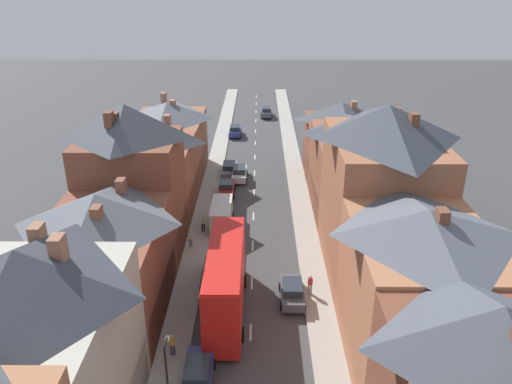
{
  "coord_description": "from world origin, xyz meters",
  "views": [
    {
      "loc": [
        0.56,
        -15.85,
        23.03
      ],
      "look_at": [
        0.26,
        30.75,
        2.41
      ],
      "focal_mm": 35.0,
      "sensor_mm": 36.0,
      "label": 1
    }
  ],
  "objects_px": {
    "delivery_van": "(222,214)",
    "car_parked_left_b": "(213,273)",
    "pedestrian_mid_left": "(310,284)",
    "car_near_silver": "(266,112)",
    "pedestrian_near_right": "(172,344)",
    "pedestrian_mid_right": "(191,238)",
    "car_parked_right_b": "(239,173)",
    "street_lamp": "(168,380)",
    "double_decker_bus_lead": "(226,280)",
    "car_far_grey": "(226,188)",
    "car_parked_left_a": "(198,375)",
    "car_mid_black": "(235,131)",
    "car_mid_white": "(229,169)",
    "pedestrian_far_left": "(203,223)",
    "car_near_blue": "(292,291)"
  },
  "relations": [
    {
      "from": "delivery_van",
      "to": "car_parked_left_b",
      "type": "bearing_deg",
      "value": -90.0
    },
    {
      "from": "car_parked_left_b",
      "to": "pedestrian_mid_left",
      "type": "height_order",
      "value": "pedestrian_mid_left"
    },
    {
      "from": "car_near_silver",
      "to": "pedestrian_near_right",
      "type": "relative_size",
      "value": 2.68
    },
    {
      "from": "pedestrian_mid_left",
      "to": "pedestrian_mid_right",
      "type": "distance_m",
      "value": 12.37
    },
    {
      "from": "car_parked_right_b",
      "to": "street_lamp",
      "type": "relative_size",
      "value": 0.8
    },
    {
      "from": "car_near_silver",
      "to": "delivery_van",
      "type": "distance_m",
      "value": 41.03
    },
    {
      "from": "double_decker_bus_lead",
      "to": "car_far_grey",
      "type": "distance_m",
      "value": 21.34
    },
    {
      "from": "car_parked_left_a",
      "to": "car_mid_black",
      "type": "distance_m",
      "value": 50.31
    },
    {
      "from": "car_mid_white",
      "to": "car_far_grey",
      "type": "height_order",
      "value": "car_far_grey"
    },
    {
      "from": "double_decker_bus_lead",
      "to": "car_far_grey",
      "type": "height_order",
      "value": "double_decker_bus_lead"
    },
    {
      "from": "car_parked_left_b",
      "to": "car_parked_right_b",
      "type": "distance_m",
      "value": 21.89
    },
    {
      "from": "car_near_silver",
      "to": "pedestrian_mid_left",
      "type": "xyz_separation_m",
      "value": [
        2.72,
        -52.16,
        0.19
      ]
    },
    {
      "from": "pedestrian_far_left",
      "to": "street_lamp",
      "type": "bearing_deg",
      "value": -88.61
    },
    {
      "from": "car_parked_left_b",
      "to": "car_near_blue",
      "type": "bearing_deg",
      "value": -20.86
    },
    {
      "from": "car_parked_left_b",
      "to": "car_mid_white",
      "type": "xyz_separation_m",
      "value": [
        -0.0,
        23.25,
        -0.03
      ]
    },
    {
      "from": "car_far_grey",
      "to": "car_parked_right_b",
      "type": "bearing_deg",
      "value": 74.12
    },
    {
      "from": "pedestrian_far_left",
      "to": "double_decker_bus_lead",
      "type": "bearing_deg",
      "value": -76.44
    },
    {
      "from": "pedestrian_near_right",
      "to": "car_parked_left_b",
      "type": "bearing_deg",
      "value": 77.37
    },
    {
      "from": "car_near_blue",
      "to": "car_parked_right_b",
      "type": "height_order",
      "value": "car_parked_right_b"
    },
    {
      "from": "pedestrian_mid_right",
      "to": "street_lamp",
      "type": "height_order",
      "value": "street_lamp"
    },
    {
      "from": "car_near_silver",
      "to": "car_parked_left_a",
      "type": "xyz_separation_m",
      "value": [
        -4.9,
        -61.46,
        -0.01
      ]
    },
    {
      "from": "car_near_blue",
      "to": "pedestrian_far_left",
      "type": "bearing_deg",
      "value": 126.15
    },
    {
      "from": "car_parked_right_b",
      "to": "pedestrian_far_left",
      "type": "xyz_separation_m",
      "value": [
        -2.99,
        -13.42,
        0.19
      ]
    },
    {
      "from": "street_lamp",
      "to": "car_parked_left_b",
      "type": "bearing_deg",
      "value": 85.25
    },
    {
      "from": "double_decker_bus_lead",
      "to": "car_parked_left_a",
      "type": "relative_size",
      "value": 2.4
    },
    {
      "from": "car_mid_black",
      "to": "delivery_van",
      "type": "relative_size",
      "value": 0.76
    },
    {
      "from": "car_near_blue",
      "to": "car_parked_left_b",
      "type": "distance_m",
      "value": 6.64
    },
    {
      "from": "car_near_silver",
      "to": "car_far_grey",
      "type": "xyz_separation_m",
      "value": [
        -4.9,
        -33.18,
        -0.01
      ]
    },
    {
      "from": "car_near_silver",
      "to": "car_parked_left_b",
      "type": "distance_m",
      "value": 50.71
    },
    {
      "from": "car_far_grey",
      "to": "street_lamp",
      "type": "distance_m",
      "value": 31.25
    },
    {
      "from": "car_mid_white",
      "to": "pedestrian_mid_left",
      "type": "height_order",
      "value": "pedestrian_mid_left"
    },
    {
      "from": "pedestrian_mid_left",
      "to": "pedestrian_near_right",
      "type": "bearing_deg",
      "value": -144.27
    },
    {
      "from": "car_mid_black",
      "to": "pedestrian_near_right",
      "type": "height_order",
      "value": "pedestrian_near_right"
    },
    {
      "from": "car_mid_white",
      "to": "car_parked_right_b",
      "type": "distance_m",
      "value": 1.91
    },
    {
      "from": "car_parked_left_b",
      "to": "car_parked_right_b",
      "type": "xyz_separation_m",
      "value": [
        1.3,
        21.86,
        -0.01
      ]
    },
    {
      "from": "car_mid_white",
      "to": "double_decker_bus_lead",
      "type": "bearing_deg",
      "value": -87.28
    },
    {
      "from": "car_parked_left_a",
      "to": "pedestrian_near_right",
      "type": "distance_m",
      "value": 3.11
    },
    {
      "from": "car_mid_black",
      "to": "delivery_van",
      "type": "xyz_separation_m",
      "value": [
        0.0,
        -29.59,
        0.5
      ]
    },
    {
      "from": "pedestrian_mid_right",
      "to": "street_lamp",
      "type": "distance_m",
      "value": 19.45
    },
    {
      "from": "car_parked_left_b",
      "to": "double_decker_bus_lead",
      "type": "bearing_deg",
      "value": -71.79
    },
    {
      "from": "car_mid_white",
      "to": "delivery_van",
      "type": "relative_size",
      "value": 0.88
    },
    {
      "from": "car_mid_white",
      "to": "pedestrian_mid_left",
      "type": "relative_size",
      "value": 2.83
    },
    {
      "from": "car_mid_white",
      "to": "car_parked_left_b",
      "type": "bearing_deg",
      "value": -90.0
    },
    {
      "from": "pedestrian_mid_right",
      "to": "pedestrian_far_left",
      "type": "bearing_deg",
      "value": 75.01
    },
    {
      "from": "pedestrian_near_right",
      "to": "pedestrian_mid_right",
      "type": "relative_size",
      "value": 1.0
    },
    {
      "from": "delivery_van",
      "to": "street_lamp",
      "type": "height_order",
      "value": "street_lamp"
    },
    {
      "from": "delivery_van",
      "to": "street_lamp",
      "type": "distance_m",
      "value": 23.68
    },
    {
      "from": "car_parked_left_b",
      "to": "pedestrian_far_left",
      "type": "distance_m",
      "value": 8.6
    },
    {
      "from": "car_mid_black",
      "to": "double_decker_bus_lead",
      "type": "bearing_deg",
      "value": -88.29
    },
    {
      "from": "car_far_grey",
      "to": "pedestrian_near_right",
      "type": "distance_m",
      "value": 25.91
    }
  ]
}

